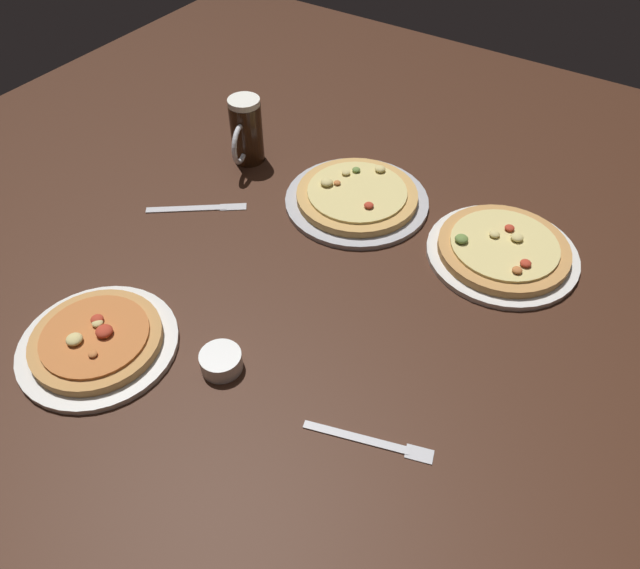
% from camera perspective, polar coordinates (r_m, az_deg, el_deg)
% --- Properties ---
extents(ground_plane, '(2.40, 2.40, 0.03)m').
position_cam_1_polar(ground_plane, '(1.21, 0.00, -1.16)').
color(ground_plane, '#3D2114').
extents(pizza_plate_near, '(0.29, 0.29, 0.05)m').
position_cam_1_polar(pizza_plate_near, '(1.16, -20.30, -5.08)').
color(pizza_plate_near, silver).
rests_on(pizza_plate_near, ground_plane).
extents(pizza_plate_far, '(0.33, 0.33, 0.05)m').
position_cam_1_polar(pizza_plate_far, '(1.40, 3.49, 8.23)').
color(pizza_plate_far, '#B2B2B7').
rests_on(pizza_plate_far, ground_plane).
extents(pizza_plate_side, '(0.31, 0.31, 0.05)m').
position_cam_1_polar(pizza_plate_side, '(1.31, 16.88, 3.12)').
color(pizza_plate_side, silver).
rests_on(pizza_plate_side, ground_plane).
extents(beer_mug_dark, '(0.08, 0.13, 0.16)m').
position_cam_1_polar(beer_mug_dark, '(1.51, -7.01, 14.13)').
color(beer_mug_dark, black).
rests_on(beer_mug_dark, ground_plane).
extents(ramekin_sauce, '(0.07, 0.07, 0.03)m').
position_cam_1_polar(ramekin_sauce, '(1.08, -9.32, -7.16)').
color(ramekin_sauce, white).
rests_on(ramekin_sauce, ground_plane).
extents(fork_left, '(0.21, 0.08, 0.01)m').
position_cam_1_polar(fork_left, '(1.00, 4.84, -14.51)').
color(fork_left, silver).
rests_on(fork_left, ground_plane).
extents(knife_right, '(0.19, 0.15, 0.01)m').
position_cam_1_polar(knife_right, '(1.42, -11.52, 7.11)').
color(knife_right, silver).
rests_on(knife_right, ground_plane).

